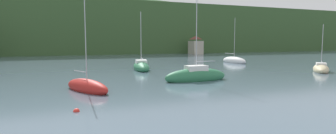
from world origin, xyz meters
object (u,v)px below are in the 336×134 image
mooring_buoy_near (77,112)px  sailboat_mid_5 (321,69)px  sailboat_mid_2 (87,87)px  shore_building_westcentral (196,45)px  sailboat_far_3 (234,61)px  sailboat_far_4 (141,67)px  sailboat_mid_8 (196,76)px

mooring_buoy_near → sailboat_mid_5: bearing=17.4°
sailboat_mid_2 → mooring_buoy_near: bearing=-35.9°
sailboat_mid_2 → shore_building_westcentral: bearing=118.6°
sailboat_far_3 → sailboat_far_4: (-21.05, -5.94, 0.06)m
sailboat_far_3 → sailboat_mid_5: size_ratio=1.32×
sailboat_mid_2 → sailboat_mid_8: size_ratio=0.79×
sailboat_mid_2 → sailboat_far_4: (9.17, 15.50, 0.11)m
sailboat_far_4 → mooring_buoy_near: bearing=164.5°
sailboat_far_4 → sailboat_mid_5: bearing=-107.5°
sailboat_mid_8 → mooring_buoy_near: (-12.99, -9.13, -0.51)m
sailboat_far_4 → mooring_buoy_near: (-10.31, -22.50, -0.46)m
sailboat_mid_5 → sailboat_mid_8: (-20.91, -1.52, 0.13)m
sailboat_far_3 → sailboat_mid_8: 26.65m
sailboat_mid_5 → sailboat_far_3: bearing=54.2°
sailboat_far_3 → sailboat_mid_5: (2.54, -17.79, -0.01)m
sailboat_mid_2 → sailboat_mid_8: bearing=73.6°
sailboat_mid_2 → sailboat_far_3: 37.05m
sailboat_mid_2 → sailboat_far_4: 18.01m
sailboat_mid_5 → sailboat_mid_8: 20.97m
sailboat_far_4 → sailboat_mid_8: 13.63m
sailboat_mid_2 → sailboat_far_3: (30.22, 21.44, 0.05)m
shore_building_westcentral → sailboat_far_3: bearing=-104.3°
sailboat_far_4 → sailboat_mid_5: size_ratio=1.29×
sailboat_mid_5 → sailboat_far_4: bearing=109.4°
shore_building_westcentral → sailboat_mid_5: sailboat_mid_5 is taller
sailboat_far_4 → shore_building_westcentral: bearing=-27.1°
shore_building_westcentral → mooring_buoy_near: bearing=-122.4°
sailboat_far_4 → sailboat_mid_8: size_ratio=0.83×
shore_building_westcentral → sailboat_far_3: sailboat_far_3 is taller
sailboat_mid_2 → sailboat_mid_5: (32.76, 3.65, 0.04)m
sailboat_mid_2 → mooring_buoy_near: sailboat_mid_2 is taller
shore_building_westcentral → mooring_buoy_near: (-40.28, -63.38, -2.97)m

